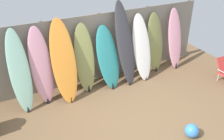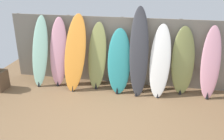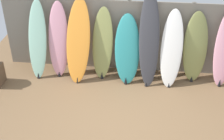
# 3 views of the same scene
# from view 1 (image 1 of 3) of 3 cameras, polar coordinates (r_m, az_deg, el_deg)

# --- Properties ---
(ground) EXTENTS (7.68, 7.68, 0.00)m
(ground) POSITION_cam_1_polar(r_m,az_deg,el_deg) (5.57, 6.25, -10.82)
(ground) COLOR brown
(fence_back) EXTENTS (6.08, 0.11, 1.80)m
(fence_back) POSITION_cam_1_polar(r_m,az_deg,el_deg) (6.61, -2.69, 5.29)
(fence_back) COLOR gray
(fence_back) RESTS_ON ground
(surfboard_seafoam_0) EXTENTS (0.44, 0.63, 1.82)m
(surfboard_seafoam_0) POSITION_cam_1_polar(r_m,az_deg,el_deg) (5.76, -20.36, -0.47)
(surfboard_seafoam_0) COLOR #9ED6BC
(surfboard_seafoam_0) RESTS_ON ground
(surfboard_pink_1) EXTENTS (0.48, 0.53, 1.79)m
(surfboard_pink_1) POSITION_cam_1_polar(r_m,az_deg,el_deg) (5.89, -15.90, 0.84)
(surfboard_pink_1) COLOR pink
(surfboard_pink_1) RESTS_ON ground
(surfboard_orange_2) EXTENTS (0.61, 0.81, 1.89)m
(surfboard_orange_2) POSITION_cam_1_polar(r_m,az_deg,el_deg) (5.86, -10.97, 1.83)
(surfboard_orange_2) COLOR orange
(surfboard_orange_2) RESTS_ON ground
(surfboard_olive_3) EXTENTS (0.53, 0.51, 1.70)m
(surfboard_olive_3) POSITION_cam_1_polar(r_m,az_deg,el_deg) (6.14, -6.26, 2.49)
(surfboard_olive_3) COLOR olive
(surfboard_olive_3) RESTS_ON ground
(surfboard_teal_4) EXTENTS (0.64, 0.70, 1.57)m
(surfboard_teal_4) POSITION_cam_1_polar(r_m,az_deg,el_deg) (6.29, -0.91, 2.81)
(surfboard_teal_4) COLOR teal
(surfboard_teal_4) RESTS_ON ground
(surfboard_charcoal_5) EXTENTS (0.54, 0.78, 2.12)m
(surfboard_charcoal_5) POSITION_cam_1_polar(r_m,az_deg,el_deg) (6.39, 2.98, 5.89)
(surfboard_charcoal_5) COLOR #38383D
(surfboard_charcoal_5) RESTS_ON ground
(surfboard_white_6) EXTENTS (0.53, 0.71, 1.71)m
(surfboard_white_6) POSITION_cam_1_polar(r_m,az_deg,el_deg) (6.73, 6.83, 5.03)
(surfboard_white_6) COLOR white
(surfboard_white_6) RESTS_ON ground
(surfboard_olive_7) EXTENTS (0.60, 0.45, 1.67)m
(surfboard_olive_7) POSITION_cam_1_polar(r_m,az_deg,el_deg) (7.15, 9.79, 6.17)
(surfboard_olive_7) COLOR olive
(surfboard_olive_7) RESTS_ON ground
(surfboard_pink_8) EXTENTS (0.46, 0.51, 1.72)m
(surfboard_pink_8) POSITION_cam_1_polar(r_m,az_deg,el_deg) (7.46, 14.16, 6.80)
(surfboard_pink_8) COLOR pink
(surfboard_pink_8) RESTS_ON ground
(beach_ball) EXTENTS (0.28, 0.28, 0.28)m
(beach_ball) POSITION_cam_1_polar(r_m,az_deg,el_deg) (5.27, 17.76, -13.07)
(beach_ball) COLOR #3F8CE5
(beach_ball) RESTS_ON ground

